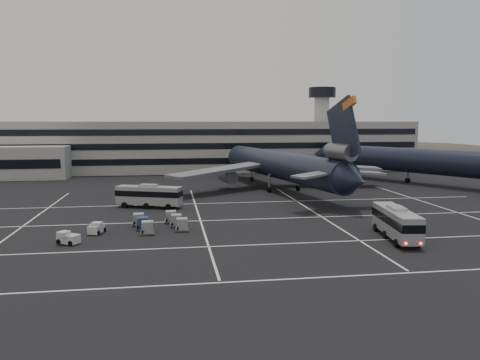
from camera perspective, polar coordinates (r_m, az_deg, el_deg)
name	(u,v)px	position (r m, az deg, el deg)	size (l,w,h in m)	color
ground	(246,226)	(63.90, 0.80, -5.58)	(260.00, 260.00, 0.00)	black
lane_markings	(252,224)	(64.75, 1.52, -5.41)	(90.00, 55.62, 0.01)	silver
terminal	(195,147)	(133.01, -5.49, 4.06)	(125.00, 26.00, 24.00)	gray
hills	(226,174)	(234.66, -1.66, 0.79)	(352.00, 180.00, 44.00)	#38332B
trijet_main	(281,165)	(95.34, 5.00, 1.83)	(46.45, 57.32, 18.08)	black
trijet_far	(412,159)	(113.59, 20.28, 2.36)	(35.87, 52.10, 18.08)	black
bus_near	(396,221)	(59.50, 18.50, -4.78)	(4.12, 11.46, 3.96)	#9FA2A7
bus_far	(149,195)	(78.17, -11.04, -1.79)	(11.08, 6.27, 3.85)	#9FA2A7
tug_a	(96,228)	(61.97, -17.13, -5.65)	(2.13, 2.75, 1.57)	#BCBCB7
tug_b	(69,238)	(57.89, -20.10, -6.67)	(2.85, 2.58, 1.58)	#BCBCB7
uld_cluster	(160,222)	(63.15, -9.75, -5.09)	(7.91, 8.74, 1.67)	#2D2D30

